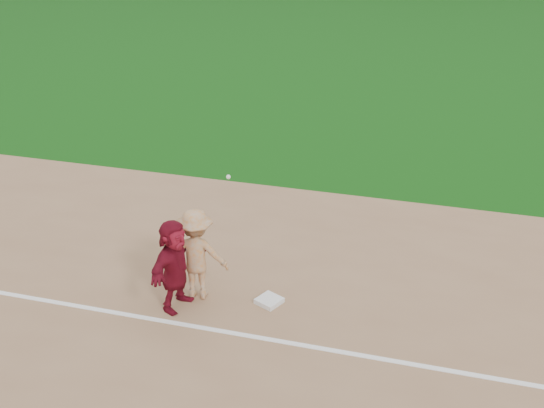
# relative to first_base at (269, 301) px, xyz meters

# --- Properties ---
(ground) EXTENTS (160.00, 160.00, 0.00)m
(ground) POSITION_rel_first_base_xyz_m (-0.31, -0.21, -0.06)
(ground) COLOR #0F470D
(ground) RESTS_ON ground
(foul_line) EXTENTS (60.00, 0.10, 0.01)m
(foul_line) POSITION_rel_first_base_xyz_m (-0.31, -1.01, -0.04)
(foul_line) COLOR white
(foul_line) RESTS_ON infield_dirt
(first_base) EXTENTS (0.52, 0.52, 0.09)m
(first_base) POSITION_rel_first_base_xyz_m (0.00, 0.00, 0.00)
(first_base) COLOR white
(first_base) RESTS_ON infield_dirt
(base_runner) EXTENTS (0.82, 1.60, 1.65)m
(base_runner) POSITION_rel_first_base_xyz_m (-1.51, -0.51, 0.78)
(base_runner) COLOR maroon
(base_runner) RESTS_ON infield_dirt
(first_base_play) EXTENTS (1.29, 0.84, 2.44)m
(first_base_play) POSITION_rel_first_base_xyz_m (-1.27, -0.12, 0.80)
(first_base_play) COLOR #9F9EA1
(first_base_play) RESTS_ON infield_dirt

